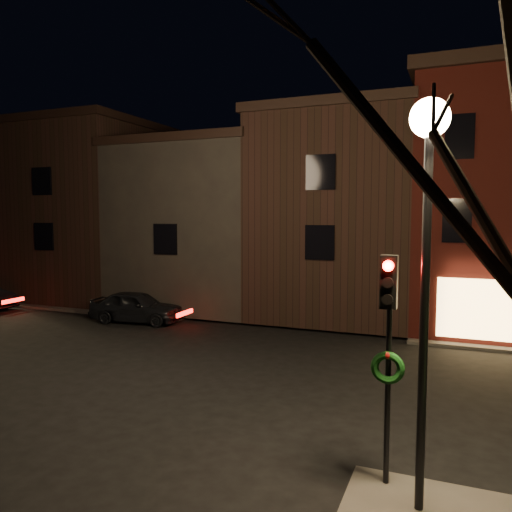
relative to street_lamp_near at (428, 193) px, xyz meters
The scene contains 9 objects.
ground 10.06m from the street_lamp_near, 135.94° to the left, with size 120.00×120.00×0.00m, color black.
sidewalk_far_left 37.26m from the street_lamp_near, 135.22° to the left, with size 30.00×30.00×0.12m, color #2D2B28.
corner_building 15.58m from the street_lamp_near, 83.37° to the left, with size 6.50×8.50×10.50m.
row_building_a 17.16m from the street_lamp_near, 105.90° to the left, with size 7.30×10.30×9.40m.
row_building_b 20.39m from the street_lamp_near, 125.91° to the left, with size 7.80×10.30×8.40m.
row_building_c 25.32m from the street_lamp_near, 139.33° to the left, with size 7.30×10.30×9.90m.
street_lamp_near is the anchor object (origin of this frame).
traffic_signal 2.49m from the street_lamp_near, 140.63° to the left, with size 0.58×0.38×4.05m.
parked_car_a 17.14m from the street_lamp_near, 141.02° to the left, with size 1.68×4.17×1.42m, color black.
Camera 1 is at (6.65, -14.09, 4.85)m, focal length 35.00 mm.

